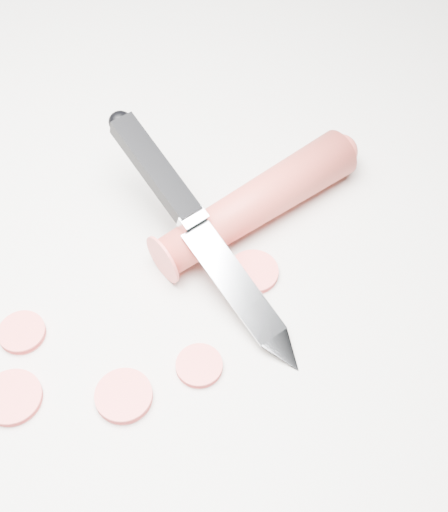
{
  "coord_description": "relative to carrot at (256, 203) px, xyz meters",
  "views": [
    {
      "loc": [
        0.09,
        -0.29,
        0.43
      ],
      "look_at": [
        0.07,
        0.0,
        0.02
      ],
      "focal_mm": 50.0,
      "sensor_mm": 36.0,
      "label": 1
    }
  ],
  "objects": [
    {
      "name": "carrot",
      "position": [
        0.0,
        0.0,
        0.0
      ],
      "size": [
        0.15,
        0.14,
        0.03
      ],
      "primitive_type": "cylinder",
      "rotation": [
        1.57,
        0.0,
        -0.83
      ],
      "color": "red",
      "rests_on": "ground"
    },
    {
      "name": "kitchen_knife",
      "position": [
        -0.03,
        -0.05,
        0.02
      ],
      "size": [
        0.17,
        0.18,
        0.08
      ],
      "primitive_type": null,
      "color": "#B9BBC0",
      "rests_on": "ground"
    },
    {
      "name": "ground",
      "position": [
        -0.09,
        -0.05,
        -0.02
      ],
      "size": [
        2.4,
        2.4,
        0.0
      ],
      "primitive_type": "plane",
      "color": "beige",
      "rests_on": "ground"
    },
    {
      "name": "carrot_slice_4",
      "position": [
        0.0,
        -0.05,
        -0.02
      ],
      "size": [
        0.04,
        0.04,
        0.01
      ],
      "primitive_type": "cylinder",
      "color": "#F3514B",
      "rests_on": "ground"
    },
    {
      "name": "carrot_slice_1",
      "position": [
        -0.08,
        -0.16,
        -0.02
      ],
      "size": [
        0.04,
        0.04,
        0.01
      ],
      "primitive_type": "cylinder",
      "color": "#F3514B",
      "rests_on": "ground"
    },
    {
      "name": "carrot_slice_0",
      "position": [
        -0.15,
        -0.16,
        -0.02
      ],
      "size": [
        0.04,
        0.04,
        0.01
      ],
      "primitive_type": "cylinder",
      "color": "#F3514B",
      "rests_on": "ground"
    },
    {
      "name": "carrot_slice_2",
      "position": [
        -0.15,
        -0.11,
        -0.02
      ],
      "size": [
        0.03,
        0.03,
        0.01
      ],
      "primitive_type": "cylinder",
      "color": "#F3514B",
      "rests_on": "ground"
    },
    {
      "name": "carrot_slice_3",
      "position": [
        -0.03,
        -0.13,
        -0.02
      ],
      "size": [
        0.03,
        0.03,
        0.01
      ],
      "primitive_type": "cylinder",
      "color": "#F3514B",
      "rests_on": "ground"
    }
  ]
}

